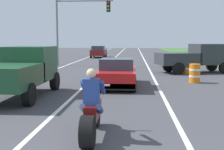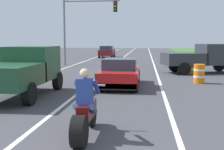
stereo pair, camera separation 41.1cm
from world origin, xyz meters
The scene contains 11 objects.
lane_stripe_left_solid centered at (-5.40, 20.00, 0.00)m, with size 0.14×120.00×0.01m, color white.
lane_stripe_right_solid centered at (1.80, 20.00, 0.00)m, with size 0.14×120.00×0.01m, color white.
lane_stripe_centre_dashed centered at (-1.80, 20.00, 0.00)m, with size 0.14×120.00×0.01m, color white.
motorcycle_with_rider centered at (-0.34, 3.14, 0.59)m, with size 0.70×2.21×1.62m.
sports_car_red centered at (-0.20, 10.93, 0.63)m, with size 1.84×4.30×1.37m.
pickup_truck_left_lane_dark_green centered at (-3.83, 7.97, 1.11)m, with size 2.02×4.80×1.98m.
pickup_truck_right_shoulder_dark_grey centered at (4.86, 17.42, 1.11)m, with size 5.14×3.14×1.98m.
traffic_light_mast_near centered at (-4.56, 22.38, 4.02)m, with size 5.01×0.34×6.00m.
construction_barrel_nearest centered at (3.83, 12.43, 0.50)m, with size 0.58×0.58×1.00m.
construction_barrel_mid centered at (4.11, 16.73, 0.50)m, with size 0.58×0.58×1.00m.
distant_car_far_ahead centered at (-3.93, 34.62, 0.77)m, with size 1.80×4.00×1.50m.
Camera 1 is at (0.61, -3.41, 2.26)m, focal length 47.56 mm.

